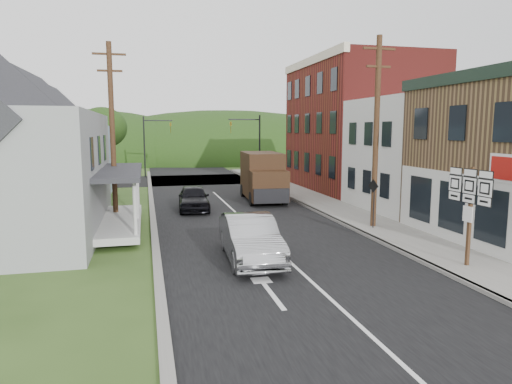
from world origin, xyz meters
TOP-DOWN VIEW (x-y plane):
  - ground at (0.00, 0.00)m, footprint 120.00×120.00m
  - road at (0.00, 10.00)m, footprint 9.00×90.00m
  - cross_road at (0.00, 27.00)m, footprint 60.00×9.00m
  - sidewalk_right at (5.90, 8.00)m, footprint 2.80×55.00m
  - curb_right at (4.55, 8.00)m, footprint 0.20×55.00m
  - curb_left at (-4.65, 8.00)m, footprint 0.30×55.00m
  - storefront_white at (11.30, 7.50)m, footprint 8.00×7.00m
  - storefront_red at (11.30, 17.00)m, footprint 8.00×12.00m
  - house_blue at (-11.00, 17.00)m, footprint 7.14×8.16m
  - house_cream at (-11.50, 26.00)m, footprint 7.14×8.16m
  - utility_pole_right at (5.60, 3.50)m, footprint 1.60×0.26m
  - utility_pole_left at (-6.50, 8.00)m, footprint 1.60×0.26m
  - traffic_signal_right at (4.30, 23.50)m, footprint 2.87×0.20m
  - traffic_signal_left at (-4.30, 30.50)m, footprint 2.87×0.20m
  - tree_left_d at (-9.00, 32.00)m, footprint 4.80×4.80m
  - forested_ridge at (0.00, 55.00)m, footprint 90.00×30.00m
  - silver_sedan at (-1.33, -0.35)m, footprint 1.93×5.04m
  - dark_sedan at (-2.25, 10.56)m, footprint 2.00×4.42m
  - delivery_van at (2.61, 13.09)m, footprint 2.73×5.88m
  - route_sign_cluster at (5.58, -3.09)m, footprint 0.22×1.92m
  - warning_sign at (5.37, 3.10)m, footprint 0.22×0.61m

SIDE VIEW (x-z plane):
  - ground at x=0.00m, z-range 0.00..0.00m
  - road at x=0.00m, z-range -0.01..0.01m
  - cross_road at x=0.00m, z-range -0.01..0.01m
  - forested_ridge at x=0.00m, z-range -8.00..8.00m
  - curb_left at x=-4.65m, z-range 0.00..0.12m
  - sidewalk_right at x=5.90m, z-range 0.00..0.15m
  - curb_right at x=4.55m, z-range 0.00..0.15m
  - dark_sedan at x=-2.25m, z-range 0.00..1.47m
  - silver_sedan at x=-1.33m, z-range 0.00..1.64m
  - delivery_van at x=2.61m, z-range 0.02..3.22m
  - warning_sign at x=5.37m, z-range 0.47..2.78m
  - route_sign_cluster at x=5.58m, z-range 0.65..4.01m
  - storefront_white at x=11.30m, z-range 0.00..6.50m
  - house_blue at x=-11.00m, z-range 0.05..7.33m
  - house_cream at x=-11.50m, z-range 0.05..7.33m
  - traffic_signal_right at x=4.30m, z-range 0.76..6.76m
  - traffic_signal_left at x=-4.30m, z-range 0.76..6.76m
  - utility_pole_right at x=5.60m, z-range 0.16..9.16m
  - utility_pole_left at x=-6.50m, z-range 0.16..9.16m
  - tree_left_d at x=-9.00m, z-range 1.41..8.35m
  - storefront_red at x=11.30m, z-range 0.00..10.00m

